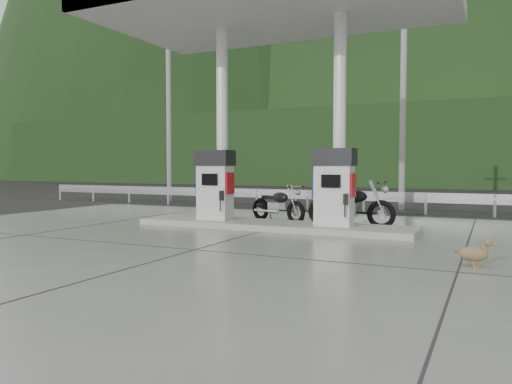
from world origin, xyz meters
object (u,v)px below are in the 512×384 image
at_px(gas_pump_left, 215,185).
at_px(motorcycle_left, 278,206).
at_px(gas_pump_right, 334,187).
at_px(duck, 473,254).
at_px(motorcycle_right, 350,207).

relative_size(gas_pump_left, motorcycle_left, 0.97).
xyz_separation_m(gas_pump_left, motorcycle_left, (1.15, 1.46, -0.61)).
bearing_deg(gas_pump_right, duck, -43.75).
height_order(gas_pump_left, motorcycle_left, gas_pump_left).
bearing_deg(gas_pump_left, motorcycle_right, 19.62).
distance_m(gas_pump_left, motorcycle_right, 3.52).
relative_size(motorcycle_left, motorcycle_right, 0.87).
xyz_separation_m(gas_pump_left, duck, (6.28, -2.95, -0.86)).
bearing_deg(motorcycle_left, gas_pump_right, -13.50).
height_order(motorcycle_left, duck, motorcycle_left).
height_order(motorcycle_left, motorcycle_right, motorcycle_right).
relative_size(motorcycle_right, duck, 4.02).
xyz_separation_m(gas_pump_right, motorcycle_right, (0.08, 1.17, -0.54)).
bearing_deg(motorcycle_right, gas_pump_right, -90.10).
bearing_deg(motorcycle_left, gas_pump_left, -106.29).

